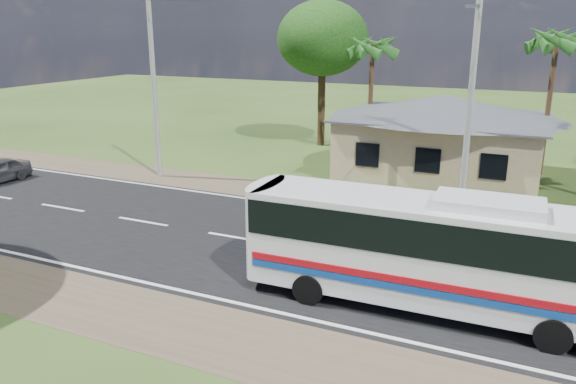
# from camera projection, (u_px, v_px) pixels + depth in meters

# --- Properties ---
(ground) EXTENTS (120.00, 120.00, 0.00)m
(ground) POSITION_uv_depth(u_px,v_px,m) (347.00, 257.00, 19.98)
(ground) COLOR #274017
(ground) RESTS_ON ground
(road) EXTENTS (120.00, 16.00, 0.03)m
(road) POSITION_uv_depth(u_px,v_px,m) (347.00, 257.00, 19.98)
(road) COLOR black
(road) RESTS_ON ground
(house) EXTENTS (12.40, 10.00, 5.00)m
(house) POSITION_uv_depth(u_px,v_px,m) (444.00, 128.00, 30.18)
(house) COLOR tan
(house) RESTS_ON ground
(utility_poles) EXTENTS (32.80, 2.22, 11.00)m
(utility_poles) POSITION_uv_depth(u_px,v_px,m) (464.00, 80.00, 22.95)
(utility_poles) COLOR #9E9E99
(utility_poles) RESTS_ON ground
(palm_mid) EXTENTS (2.80, 2.80, 8.20)m
(palm_mid) POSITION_uv_depth(u_px,v_px,m) (557.00, 41.00, 29.10)
(palm_mid) COLOR #47301E
(palm_mid) RESTS_ON ground
(palm_far) EXTENTS (2.80, 2.80, 7.70)m
(palm_far) POSITION_uv_depth(u_px,v_px,m) (373.00, 48.00, 33.65)
(palm_far) COLOR #47301E
(palm_far) RESTS_ON ground
(tree_behind_house) EXTENTS (6.00, 6.00, 9.61)m
(tree_behind_house) POSITION_uv_depth(u_px,v_px,m) (323.00, 39.00, 36.86)
(tree_behind_house) COLOR #47301E
(tree_behind_house) RESTS_ON ground
(coach_bus) EXTENTS (11.36, 2.69, 3.51)m
(coach_bus) POSITION_uv_depth(u_px,v_px,m) (449.00, 247.00, 15.60)
(coach_bus) COLOR silver
(coach_bus) RESTS_ON ground
(motorcycle) EXTENTS (1.85, 1.23, 0.92)m
(motorcycle) POSITION_uv_depth(u_px,v_px,m) (516.00, 209.00, 23.78)
(motorcycle) COLOR black
(motorcycle) RESTS_ON ground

